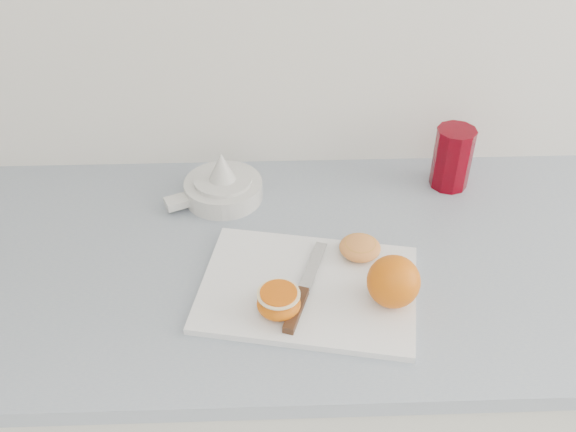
% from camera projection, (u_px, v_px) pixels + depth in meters
% --- Properties ---
extents(counter, '(2.59, 0.64, 0.89)m').
position_uv_depth(counter, '(338.00, 404.00, 1.41)').
color(counter, silver).
rests_on(counter, ground).
extents(cutting_board, '(0.39, 0.31, 0.01)m').
position_uv_depth(cutting_board, '(308.00, 288.00, 1.06)').
color(cutting_board, white).
rests_on(cutting_board, counter).
extents(whole_orange, '(0.08, 0.08, 0.08)m').
position_uv_depth(whole_orange, '(394.00, 282.00, 1.00)').
color(whole_orange, orange).
rests_on(whole_orange, cutting_board).
extents(half_orange, '(0.07, 0.07, 0.04)m').
position_uv_depth(half_orange, '(279.00, 302.00, 0.99)').
color(half_orange, orange).
rests_on(half_orange, cutting_board).
extents(squeezed_shell, '(0.07, 0.07, 0.03)m').
position_uv_depth(squeezed_shell, '(360.00, 247.00, 1.11)').
color(squeezed_shell, orange).
rests_on(squeezed_shell, cutting_board).
extents(paring_knife, '(0.09, 0.21, 0.01)m').
position_uv_depth(paring_knife, '(299.00, 301.00, 1.02)').
color(paring_knife, '#4C331F').
rests_on(paring_knife, cutting_board).
extents(citrus_juicer, '(0.19, 0.15, 0.10)m').
position_uv_depth(citrus_juicer, '(222.00, 186.00, 1.25)').
color(citrus_juicer, white).
rests_on(citrus_juicer, counter).
extents(red_tumbler, '(0.08, 0.08, 0.13)m').
position_uv_depth(red_tumbler, '(452.00, 160.00, 1.27)').
color(red_tumbler, '#67000B').
rests_on(red_tumbler, counter).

